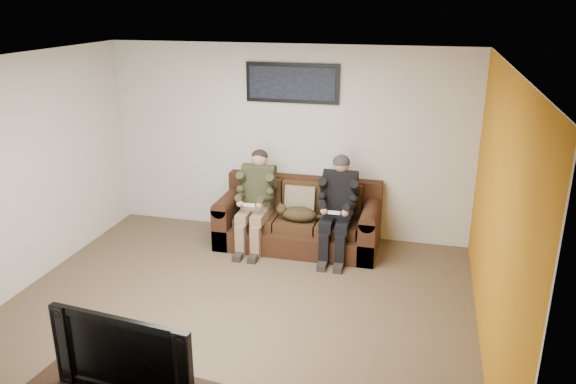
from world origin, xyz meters
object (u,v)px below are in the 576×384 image
(framed_poster, at_px, (292,83))
(television, at_px, (131,349))
(person_left, at_px, (256,195))
(cat, at_px, (297,214))
(sofa, at_px, (299,221))
(person_right, at_px, (338,201))

(framed_poster, relative_size, television, 1.13)
(person_left, xyz_separation_m, television, (0.19, -3.60, 0.09))
(television, bearing_deg, cat, 89.96)
(person_left, height_order, television, person_left)
(person_left, xyz_separation_m, cat, (0.56, -0.05, -0.19))
(sofa, xyz_separation_m, television, (-0.35, -3.78, 0.48))
(cat, height_order, framed_poster, framed_poster)
(sofa, distance_m, television, 3.82)
(person_left, xyz_separation_m, framed_poster, (0.34, 0.57, 1.39))
(person_left, distance_m, television, 3.61)
(television, bearing_deg, person_right, 82.01)
(person_right, xyz_separation_m, framed_poster, (-0.74, 0.57, 1.38))
(cat, distance_m, framed_poster, 1.71)
(sofa, relative_size, person_left, 1.65)
(person_left, bearing_deg, sofa, 17.99)
(cat, distance_m, television, 3.58)
(person_right, bearing_deg, framed_poster, 142.66)
(person_left, distance_m, cat, 0.60)
(framed_poster, bearing_deg, person_left, -121.14)
(framed_poster, distance_m, television, 4.37)
(person_left, distance_m, person_right, 1.08)
(person_left, height_order, cat, person_left)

